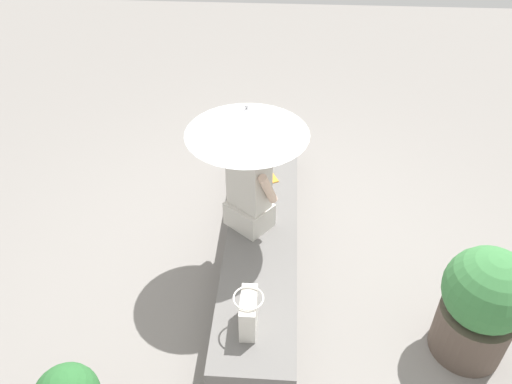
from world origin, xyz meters
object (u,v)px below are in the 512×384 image
parasol (247,121)px  planter_far (482,304)px  magazine (263,176)px  handbag_black (249,312)px  person_seated (249,188)px

parasol → planter_far: parasol is taller
parasol → planter_far: (-0.74, -1.67, -0.95)m
magazine → handbag_black: bearing=153.7°
parasol → magazine: bearing=-6.1°
person_seated → handbag_black: size_ratio=3.04×
parasol → planter_far: 2.06m
person_seated → handbag_black: bearing=-175.9°
magazine → planter_far: 2.19m
planter_far → magazine: bearing=46.5°
person_seated → magazine: bearing=-6.6°
handbag_black → magazine: size_ratio=1.06×
handbag_black → planter_far: size_ratio=0.31×
planter_far → parasol: bearing=66.1°
person_seated → parasol: size_ratio=0.76×
person_seated → handbag_black: person_seated is taller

